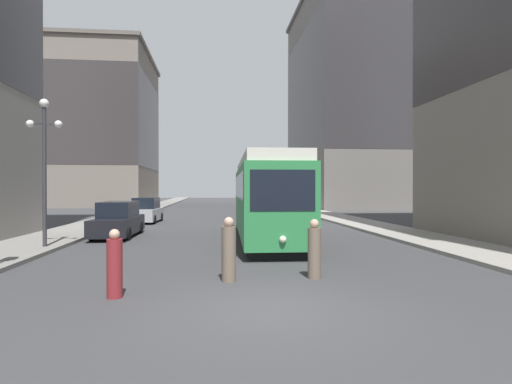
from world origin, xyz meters
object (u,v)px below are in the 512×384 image
Objects in this scene: parked_car_left_near at (118,220)px; pedestrian_on_sidewalk at (229,251)px; pedestrian_crossing_near at (115,266)px; pedestrian_crossing_far at (314,251)px; lamp_post_left_near at (44,150)px; streetcar at (266,197)px; transit_bus at (271,194)px; parked_car_left_mid at (146,211)px.

parked_car_left_near reaches higher than pedestrian_on_sidewalk.
parked_car_left_near is 2.90× the size of pedestrian_on_sidewalk.
pedestrian_crossing_far reaches higher than pedestrian_crossing_near.
lamp_post_left_near is at bearing -160.25° from pedestrian_on_sidewalk.
streetcar is 7.51× the size of pedestrian_crossing_far.
pedestrian_crossing_near is at bearing -113.64° from streetcar.
transit_bus reaches higher than pedestrian_on_sidewalk.
lamp_post_left_near is (-9.62, 6.23, 3.28)m from pedestrian_crossing_far.
parked_car_left_mid reaches higher than pedestrian_crossing_far.
parked_car_left_near is at bearing 128.99° from pedestrian_crossing_far.
parked_car_left_mid is at bearing 90.95° from parked_car_left_near.
transit_bus is 7.42× the size of pedestrian_on_sidewalk.
pedestrian_crossing_far is at bearing -95.39° from transit_bus.
parked_car_left_near is 1.13× the size of parked_car_left_mid.
parked_car_left_mid is 13.75m from lamp_post_left_near.
transit_bus is at bearing 41.79° from parked_car_left_mid.
pedestrian_on_sidewalk is (-2.39, -0.12, 0.04)m from pedestrian_crossing_far.
pedestrian_crossing_far is (7.72, -19.47, -0.07)m from parked_car_left_mid.
transit_bus is at bearing -86.39° from pedestrian_crossing_near.
pedestrian_crossing_far is (7.72, -10.65, -0.08)m from parked_car_left_near.
parked_car_left_near is at bearing 177.37° from pedestrian_on_sidewalk.
lamp_post_left_near is (-9.33, -2.26, 1.94)m from streetcar.
pedestrian_crossing_far is 2.39m from pedestrian_on_sidewalk.
parked_car_left_mid is at bearing 125.90° from streetcar.
transit_bus reaches higher than parked_car_left_near.
parked_car_left_near reaches higher than pedestrian_crossing_far.
lamp_post_left_near reaches higher than transit_bus.
pedestrian_crossing_near is 0.95× the size of pedestrian_crossing_far.
parked_car_left_mid is 2.68× the size of pedestrian_crossing_far.
transit_bus reaches higher than pedestrian_crossing_near.
streetcar reaches higher than pedestrian_on_sidewalk.
pedestrian_on_sidewalk reaches higher than pedestrian_crossing_near.
transit_bus is 24.94m from lamp_post_left_near.
lamp_post_left_near reaches higher than parked_car_left_mid.
transit_bus is 20.10m from parked_car_left_near.
streetcar is 7.87× the size of pedestrian_crossing_near.
parked_car_left_mid is at bearing 81.82° from lamp_post_left_near.
lamp_post_left_near reaches higher than parked_car_left_near.
pedestrian_crossing_far is 11.92m from lamp_post_left_near.
transit_bus is 2.56× the size of parked_car_left_near.
transit_bus reaches higher than parked_car_left_mid.
streetcar reaches higher than parked_car_left_near.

